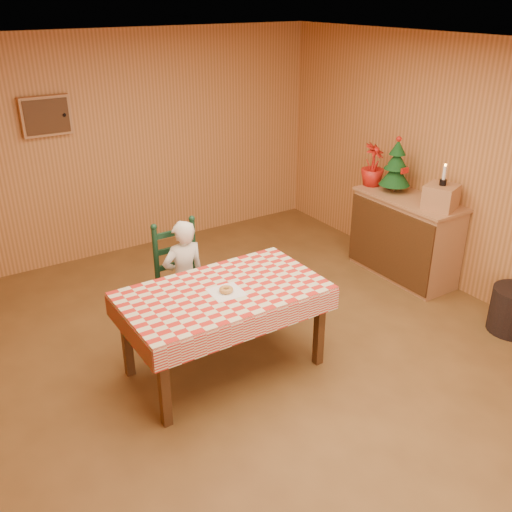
{
  "coord_description": "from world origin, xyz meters",
  "views": [
    {
      "loc": [
        -2.34,
        -3.43,
        2.97
      ],
      "look_at": [
        0.0,
        0.2,
        0.95
      ],
      "focal_mm": 40.0,
      "sensor_mm": 36.0,
      "label": 1
    }
  ],
  "objects_px": {
    "dining_table": "(223,299)",
    "shelf_unit": "(405,237)",
    "christmas_tree": "(396,167)",
    "ladder_chair": "(182,281)",
    "seated_child": "(184,278)",
    "crate": "(441,197)"
  },
  "relations": [
    {
      "from": "dining_table",
      "to": "ladder_chair",
      "type": "xyz_separation_m",
      "value": [
        -0.0,
        0.79,
        -0.18
      ]
    },
    {
      "from": "dining_table",
      "to": "christmas_tree",
      "type": "relative_size",
      "value": 2.67
    },
    {
      "from": "dining_table",
      "to": "shelf_unit",
      "type": "relative_size",
      "value": 1.34
    },
    {
      "from": "shelf_unit",
      "to": "crate",
      "type": "distance_m",
      "value": 0.71
    },
    {
      "from": "shelf_unit",
      "to": "christmas_tree",
      "type": "bearing_deg",
      "value": 88.02
    },
    {
      "from": "dining_table",
      "to": "christmas_tree",
      "type": "bearing_deg",
      "value": 15.2
    },
    {
      "from": "dining_table",
      "to": "christmas_tree",
      "type": "height_order",
      "value": "christmas_tree"
    },
    {
      "from": "ladder_chair",
      "to": "christmas_tree",
      "type": "distance_m",
      "value": 2.69
    },
    {
      "from": "dining_table",
      "to": "christmas_tree",
      "type": "distance_m",
      "value": 2.74
    },
    {
      "from": "seated_child",
      "to": "shelf_unit",
      "type": "distance_m",
      "value": 2.61
    },
    {
      "from": "crate",
      "to": "christmas_tree",
      "type": "height_order",
      "value": "christmas_tree"
    },
    {
      "from": "crate",
      "to": "seated_child",
      "type": "bearing_deg",
      "value": 165.45
    },
    {
      "from": "christmas_tree",
      "to": "dining_table",
      "type": "bearing_deg",
      "value": -164.8
    },
    {
      "from": "seated_child",
      "to": "christmas_tree",
      "type": "relative_size",
      "value": 1.81
    },
    {
      "from": "ladder_chair",
      "to": "crate",
      "type": "distance_m",
      "value": 2.75
    },
    {
      "from": "dining_table",
      "to": "shelf_unit",
      "type": "bearing_deg",
      "value": 9.99
    },
    {
      "from": "crate",
      "to": "dining_table",
      "type": "bearing_deg",
      "value": -178.76
    },
    {
      "from": "shelf_unit",
      "to": "christmas_tree",
      "type": "distance_m",
      "value": 0.79
    },
    {
      "from": "dining_table",
      "to": "seated_child",
      "type": "relative_size",
      "value": 1.47
    },
    {
      "from": "ladder_chair",
      "to": "seated_child",
      "type": "height_order",
      "value": "seated_child"
    },
    {
      "from": "seated_child",
      "to": "crate",
      "type": "xyz_separation_m",
      "value": [
        2.6,
        -0.67,
        0.49
      ]
    },
    {
      "from": "dining_table",
      "to": "crate",
      "type": "distance_m",
      "value": 2.62
    }
  ]
}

